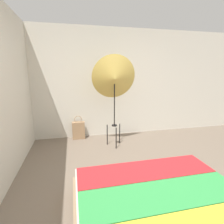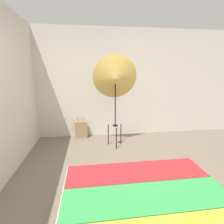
# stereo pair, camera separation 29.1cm
# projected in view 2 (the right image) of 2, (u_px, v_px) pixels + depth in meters

# --- Properties ---
(ground_plane) EXTENTS (14.00, 14.00, 0.00)m
(ground_plane) POSITION_uv_depth(u_px,v_px,m) (137.00, 200.00, 2.20)
(ground_plane) COLOR #756656
(wall_back) EXTENTS (8.00, 0.05, 2.60)m
(wall_back) POSITION_uv_depth(u_px,v_px,m) (112.00, 84.00, 4.28)
(wall_back) COLOR beige
(wall_back) RESTS_ON ground_plane
(wall_side_left) EXTENTS (0.05, 8.00, 2.60)m
(wall_side_left) POSITION_uv_depth(u_px,v_px,m) (5.00, 91.00, 2.64)
(wall_side_left) COLOR beige
(wall_side_left) RESTS_ON ground_plane
(photo_umbrella) EXTENTS (0.91, 0.38, 1.93)m
(photo_umbrella) POSITION_uv_depth(u_px,v_px,m) (115.00, 78.00, 3.52)
(photo_umbrella) COLOR black
(photo_umbrella) RESTS_ON ground_plane
(tote_bag) EXTENTS (0.29, 0.14, 0.57)m
(tote_bag) POSITION_uv_depth(u_px,v_px,m) (81.00, 129.00, 4.27)
(tote_bag) COLOR #9E7A56
(tote_bag) RESTS_ON ground_plane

